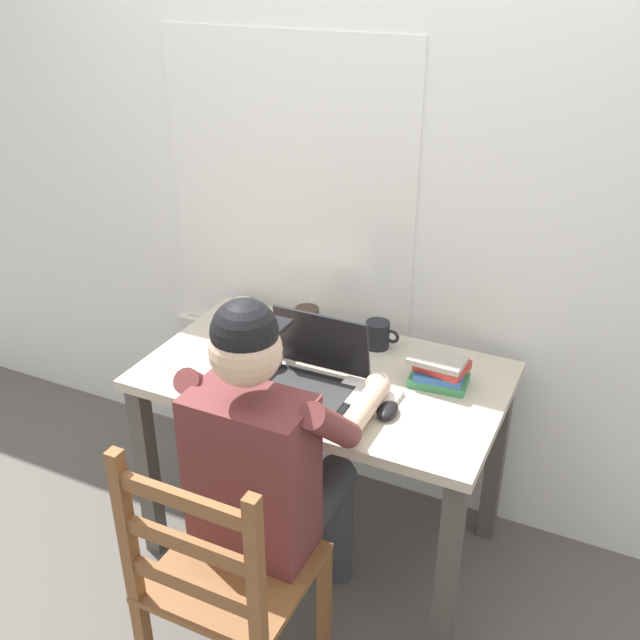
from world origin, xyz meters
The scene contains 15 objects.
ground_plane centered at (0.00, 0.00, 0.00)m, with size 8.00×8.00×0.00m, color #56514C.
back_wall centered at (-0.01, 0.43, 1.30)m, with size 6.00×0.08×2.60m.
desk centered at (0.00, 0.00, 0.64)m, with size 1.20×0.70×0.75m.
seated_person centered at (0.03, -0.43, 0.70)m, with size 0.50×0.60×1.26m.
wooden_chair centered at (0.03, -0.71, 0.47)m, with size 0.42×0.42×0.95m.
laptop centered at (0.00, -0.10, 0.81)m, with size 0.33×0.28×0.23m.
computer_mouse centered at (0.28, -0.15, 0.77)m, with size 0.06×0.10×0.03m, color black.
coffee_mug_white centered at (-0.42, 0.19, 0.80)m, with size 0.11×0.08×0.09m.
coffee_mug_dark centered at (-0.17, 0.23, 0.80)m, with size 0.13×0.09×0.10m.
coffee_mug_spare centered at (0.10, 0.23, 0.80)m, with size 0.12×0.09×0.10m.
book_stack_main centered at (0.37, 0.09, 0.80)m, with size 0.19×0.15×0.10m.
paper_pile_near_laptop centered at (-0.40, -0.14, 0.76)m, with size 0.19×0.17×0.01m, color white.
paper_pile_back_corner centered at (-0.25, 0.04, 0.76)m, with size 0.26×0.15×0.02m, color silver.
paper_pile_side centered at (0.19, -0.09, 0.76)m, with size 0.20×0.15×0.02m, color white.
landscape_photo_print centered at (-0.31, -0.16, 0.75)m, with size 0.13×0.09×0.00m, color #C63D33.
Camera 1 is at (0.89, -1.90, 2.03)m, focal length 41.04 mm.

